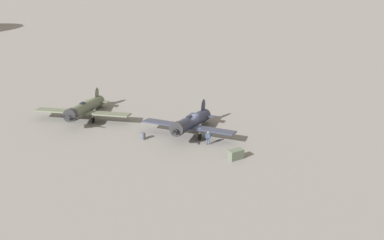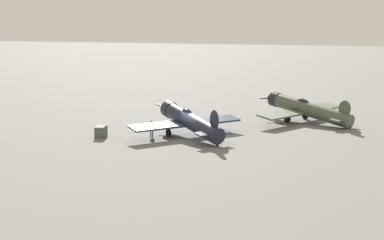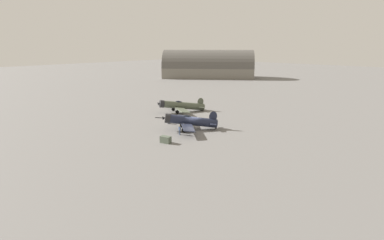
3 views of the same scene
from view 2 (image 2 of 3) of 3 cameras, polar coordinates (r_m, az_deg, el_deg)
name	(u,v)px [view 2 (image 2 of 3)]	position (r m, az deg, el deg)	size (l,w,h in m)	color
ground_plane	(192,138)	(56.02, 0.00, -1.81)	(400.00, 400.00, 0.00)	slate
airplane_foreground	(189,121)	(56.13, -0.27, -0.07)	(10.27, 9.80, 3.42)	#1E2338
airplane_mid_apron	(306,109)	(65.52, 11.28, 1.08)	(12.45, 11.00, 3.09)	#4C5442
ground_crew_mechanic	(152,127)	(56.51, -4.04, -0.70)	(0.62, 0.34, 1.66)	#384766
equipment_crate	(101,132)	(57.16, -9.03, -1.14)	(1.84, 1.25, 1.09)	#4C5647
fuel_drum	(211,123)	(61.81, 1.88, -0.28)	(0.63, 0.63, 0.87)	#474C56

